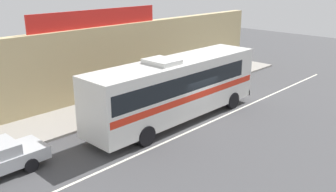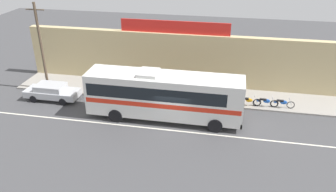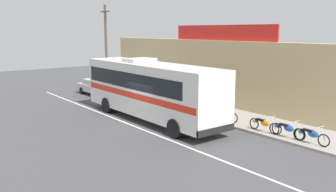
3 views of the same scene
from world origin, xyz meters
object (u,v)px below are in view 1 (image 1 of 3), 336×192
motorcycle_orange (223,73)px  motorcycle_purple (175,88)px  motorcycle_red (203,80)px  intercity_bus (175,86)px  pedestrian_far_right (131,87)px  motorcycle_black (213,76)px

motorcycle_orange → motorcycle_purple: 5.61m
motorcycle_orange → motorcycle_red: 2.71m
motorcycle_purple → motorcycle_red: bearing=-2.3°
intercity_bus → motorcycle_purple: 4.91m
motorcycle_red → pedestrian_far_right: 6.17m
motorcycle_red → motorcycle_purple: 2.91m
intercity_bus → motorcycle_purple: intercity_bus is taller
motorcycle_orange → motorcycle_black: size_ratio=0.97×
intercity_bus → motorcycle_red: intercity_bus is taller
motorcycle_purple → pedestrian_far_right: bearing=161.9°
intercity_bus → motorcycle_orange: 9.71m
intercity_bus → motorcycle_orange: size_ratio=6.21×
intercity_bus → motorcycle_purple: size_ratio=6.09×
motorcycle_black → pedestrian_far_right: pedestrian_far_right is taller
motorcycle_black → motorcycle_purple: same height
motorcycle_orange → motorcycle_purple: (-5.61, -0.02, 0.00)m
motorcycle_orange → pedestrian_far_right: pedestrian_far_right is taller
motorcycle_orange → motorcycle_black: 1.32m
motorcycle_orange → pedestrian_far_right: bearing=173.5°
intercity_bus → pedestrian_far_right: size_ratio=7.19×
motorcycle_black → pedestrian_far_right: size_ratio=1.19×
pedestrian_far_right → motorcycle_black: bearing=-7.9°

